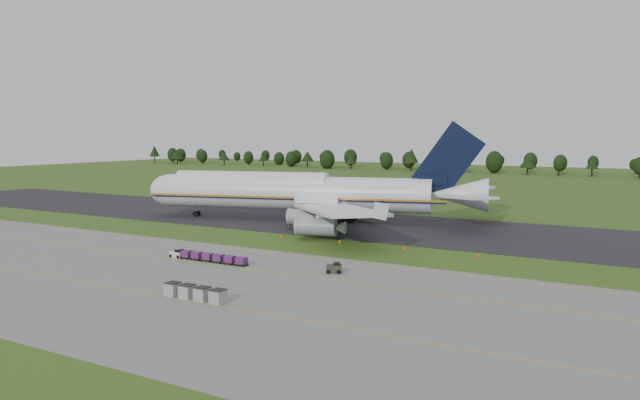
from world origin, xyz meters
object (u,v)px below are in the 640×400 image
Objects in this scene: baggage_train at (206,257)px; edge_markers at (371,245)px; utility_cart at (334,269)px; uld_row at (195,293)px; aircraft at (301,192)px.

baggage_train is 30.23m from edge_markers.
baggage_train is 21.75m from utility_cart.
baggage_train is 1.71× the size of uld_row.
baggage_train is at bearing -124.78° from edge_markers.
aircraft reaches higher than baggage_train.
utility_cart is 0.06× the size of edge_markers.
uld_row is at bearing -53.26° from baggage_train.
edge_markers is at bearing 101.11° from utility_cart.
uld_row is at bearing -110.10° from utility_cart.
aircraft reaches higher than uld_row.
aircraft is 49.79m from baggage_train.
baggage_train is (11.89, -48.00, -5.80)m from aircraft.
edge_markers is at bearing 85.39° from uld_row.
baggage_train is at bearing -76.09° from aircraft.
uld_row is (-7.80, -21.31, 0.27)m from utility_cart.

